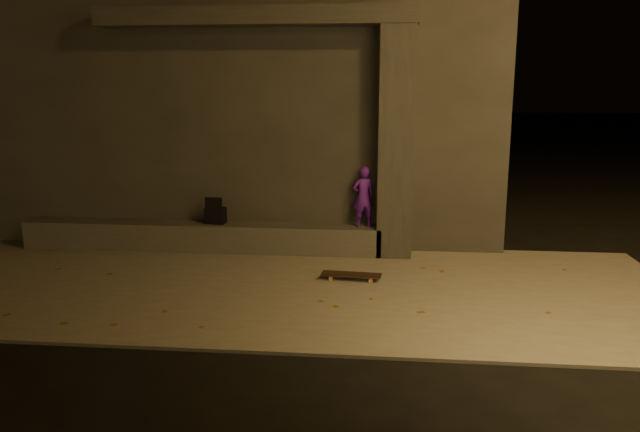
# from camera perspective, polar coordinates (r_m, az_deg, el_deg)

# --- Properties ---
(ground) EXTENTS (120.00, 120.00, 0.00)m
(ground) POSITION_cam_1_polar(r_m,az_deg,el_deg) (6.89, -7.49, -11.68)
(ground) COLOR black
(ground) RESTS_ON ground
(sidewalk) EXTENTS (11.00, 4.40, 0.04)m
(sidewalk) POSITION_cam_1_polar(r_m,az_deg,el_deg) (8.71, -4.47, -6.37)
(sidewalk) COLOR #6A645D
(sidewalk) RESTS_ON ground
(building) EXTENTS (9.00, 5.10, 5.22)m
(building) POSITION_cam_1_polar(r_m,az_deg,el_deg) (12.88, -5.50, 11.22)
(building) COLOR #353331
(building) RESTS_ON ground
(ledge) EXTENTS (6.00, 0.55, 0.45)m
(ledge) POSITION_cam_1_polar(r_m,az_deg,el_deg) (10.63, -10.79, -1.82)
(ledge) COLOR #4F4D48
(ledge) RESTS_ON sidewalk
(column) EXTENTS (0.55, 0.55, 3.60)m
(column) POSITION_cam_1_polar(r_m,az_deg,el_deg) (9.93, 6.96, 6.58)
(column) COLOR #353331
(column) RESTS_ON sidewalk
(canopy) EXTENTS (5.00, 0.70, 0.28)m
(canopy) POSITION_cam_1_polar(r_m,az_deg,el_deg) (10.19, -5.84, 17.66)
(canopy) COLOR #353331
(canopy) RESTS_ON column
(skateboarder) EXTENTS (0.42, 0.34, 0.98)m
(skateboarder) POSITION_cam_1_polar(r_m,az_deg,el_deg) (10.05, 3.99, 1.76)
(skateboarder) COLOR #5F1BB3
(skateboarder) RESTS_ON ledge
(backpack) EXTENTS (0.34, 0.24, 0.45)m
(backpack) POSITION_cam_1_polar(r_m,az_deg,el_deg) (10.48, -9.54, 0.16)
(backpack) COLOR black
(backpack) RESTS_ON ledge
(skateboard) EXTENTS (0.86, 0.29, 0.09)m
(skateboard) POSITION_cam_1_polar(r_m,az_deg,el_deg) (8.85, 2.88, -5.39)
(skateboard) COLOR black
(skateboard) RESTS_ON sidewalk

